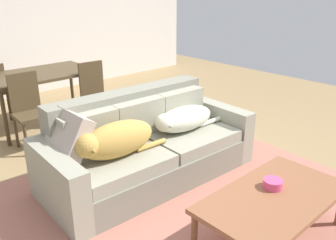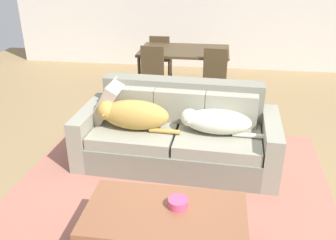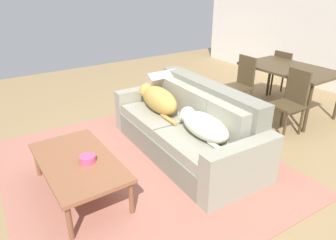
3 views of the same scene
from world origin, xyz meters
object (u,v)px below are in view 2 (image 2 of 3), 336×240
Objects in this scene: dog_on_left_cushion at (132,115)px; throw_pillow_by_left_arm at (108,101)px; dining_table at (184,54)px; dining_chair_near_left at (151,75)px; dining_chair_near_right at (214,78)px; dog_on_right_cushion at (215,121)px; bowl_on_coffee_table at (178,203)px; dining_chair_far_left at (160,56)px; coffee_table at (165,216)px; couch at (178,134)px.

throw_pillow_by_left_arm is at bearing 146.26° from dog_on_left_cushion.
dining_chair_near_left reaches higher than dining_table.
dining_table is at bearing 133.92° from dining_chair_near_right.
bowl_on_coffee_table is at bearing -98.63° from dog_on_right_cushion.
throw_pillow_by_left_arm is at bearing 123.60° from bowl_on_coffee_table.
dining_chair_near_right is at bearing 94.34° from dog_on_right_cushion.
coffee_table is at bearing 98.70° from dining_chair_far_left.
dining_chair_near_right reaches higher than dining_chair_far_left.
couch reaches higher than coffee_table.
dog_on_right_cushion is 1.96m from dining_chair_near_left.
throw_pillow_by_left_arm is (-1.25, 0.22, 0.08)m from dog_on_right_cushion.
dining_chair_near_right reaches higher than bowl_on_coffee_table.
dog_on_left_cushion is 5.90× the size of bowl_on_coffee_table.
dining_chair_near_right reaches higher than throw_pillow_by_left_arm.
dining_table is 1.56× the size of dining_chair_near_right.
couch reaches higher than dog_on_right_cushion.
dining_chair_near_right is (0.20, 2.97, 0.06)m from bowl_on_coffee_table.
bowl_on_coffee_table is at bearing -59.77° from dog_on_left_cushion.
couch is at bearing 102.32° from dining_chair_far_left.
couch is at bearing 164.99° from dog_on_right_cushion.
dining_table is at bearing 106.36° from dog_on_right_cushion.
couch is at bearing 96.55° from bowl_on_coffee_table.
dog_on_left_cushion is 1.92m from dining_chair_near_right.
dog_on_left_cushion reaches higher than dining_table.
couch is 2.43× the size of dog_on_left_cushion.
dog_on_right_cushion is 1.31m from bowl_on_coffee_table.
dining_chair_near_right is at bearing 86.15° from bowl_on_coffee_table.
dining_chair_near_left reaches higher than dining_chair_near_right.
dining_chair_near_left is 1.01× the size of dining_chair_near_right.
dining_chair_near_right is at bearing 84.52° from coffee_table.
dining_chair_near_left is at bearing 95.98° from dog_on_left_cushion.
dog_on_right_cushion is 0.61× the size of dining_table.
dining_chair_far_left is at bearing 112.71° from dog_on_right_cushion.
bowl_on_coffee_table is 0.17× the size of dining_chair_near_right.
dining_chair_far_left is (-0.50, 0.59, -0.21)m from dining_table.
dining_chair_near_left is (-1.01, 1.67, -0.06)m from dog_on_right_cushion.
throw_pillow_by_left_arm is at bearing 85.11° from dining_chair_far_left.
throw_pillow_by_left_arm is 0.50× the size of dining_chair_near_right.
dining_table is 1.55× the size of dining_chair_near_left.
bowl_on_coffee_table is at bearing -73.33° from dining_chair_near_left.
coffee_table is 0.14m from bowl_on_coffee_table.
dog_on_left_cushion is at bearing 92.12° from dining_chair_far_left.
dining_chair_near_left is at bearing 102.42° from coffee_table.
dining_chair_near_right is at bearing 3.12° from dining_chair_near_left.
dining_chair_near_right is 1.57m from dining_chair_far_left.
dining_chair_near_right is (0.51, -0.61, -0.20)m from dining_table.
dog_on_right_cushion is 2.38m from dining_table.
dog_on_left_cushion is 0.91m from dog_on_right_cushion.
dining_chair_far_left is (-0.15, 2.93, -0.12)m from dog_on_left_cushion.
dog_on_right_cushion reaches higher than bowl_on_coffee_table.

